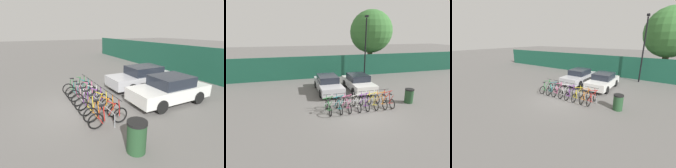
{
  "view_description": "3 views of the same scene",
  "coord_description": "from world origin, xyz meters",
  "views": [
    {
      "loc": [
        7.72,
        -2.14,
        3.59
      ],
      "look_at": [
        0.38,
        1.66,
        1.04
      ],
      "focal_mm": 28.0,
      "sensor_mm": 36.0,
      "label": 1
    },
    {
      "loc": [
        -4.04,
        -9.44,
        4.88
      ],
      "look_at": [
        -0.76,
        2.6,
        1.21
      ],
      "focal_mm": 28.0,
      "sensor_mm": 36.0,
      "label": 2
    },
    {
      "loc": [
        6.22,
        -8.53,
        4.41
      ],
      "look_at": [
        -0.32,
        0.78,
        0.94
      ],
      "focal_mm": 24.0,
      "sensor_mm": 36.0,
      "label": 3
    }
  ],
  "objects": [
    {
      "name": "bicycle_orange",
      "position": [
        1.72,
        0.53,
        0.38
      ],
      "size": [
        0.68,
        1.71,
        1.05
      ],
      "rotation": [
        0.0,
        0.0,
        0.06
      ],
      "color": "black",
      "rests_on": "ground"
    },
    {
      "name": "bicycle_pink",
      "position": [
        -0.71,
        0.53,
        0.38
      ],
      "size": [
        0.68,
        1.71,
        1.05
      ],
      "rotation": [
        0.0,
        0.0,
        0.06
      ],
      "color": "black",
      "rests_on": "ground"
    },
    {
      "name": "car_white",
      "position": [
        1.55,
        4.35,
        0.69
      ],
      "size": [
        1.91,
        4.2,
        1.4
      ],
      "color": "silver",
      "rests_on": "ground"
    },
    {
      "name": "lamp_post",
      "position": [
        3.95,
        8.5,
        3.67
      ],
      "size": [
        0.24,
        0.44,
        6.62
      ],
      "color": "black",
      "rests_on": "ground"
    },
    {
      "name": "bicycle_white",
      "position": [
        -0.07,
        0.53,
        0.38
      ],
      "size": [
        0.68,
        1.71,
        1.05
      ],
      "rotation": [
        0.0,
        0.0,
        0.01
      ],
      "color": "black",
      "rests_on": "ground"
    },
    {
      "name": "bicycle_teal",
      "position": [
        -1.27,
        0.53,
        0.38
      ],
      "size": [
        0.68,
        1.71,
        1.05
      ],
      "rotation": [
        0.0,
        0.0,
        -0.05
      ],
      "color": "black",
      "rests_on": "ground"
    },
    {
      "name": "car_silver",
      "position": [
        -1.12,
        4.64,
        0.69
      ],
      "size": [
        1.91,
        4.5,
        1.4
      ],
      "color": "#B7B7BC",
      "rests_on": "ground"
    },
    {
      "name": "bicycle_red",
      "position": [
        2.26,
        0.53,
        0.38
      ],
      "size": [
        0.68,
        1.71,
        1.05
      ],
      "rotation": [
        0.0,
        0.0,
        0.03
      ],
      "color": "black",
      "rests_on": "ground"
    },
    {
      "name": "bicycle_green",
      "position": [
        -1.95,
        0.53,
        0.38
      ],
      "size": [
        0.68,
        1.71,
        1.05
      ],
      "rotation": [
        0.0,
        0.0,
        -0.03
      ],
      "color": "black",
      "rests_on": "ground"
    },
    {
      "name": "bicycle_purple",
      "position": [
        0.48,
        0.53,
        0.38
      ],
      "size": [
        0.68,
        1.71,
        1.05
      ],
      "rotation": [
        0.0,
        0.0,
        0.05
      ],
      "color": "black",
      "rests_on": "ground"
    },
    {
      "name": "tree_behind_hoarding",
      "position": [
        5.85,
        11.3,
        4.98
      ],
      "size": [
        5.19,
        5.19,
        7.61
      ],
      "color": "brown",
      "rests_on": "ground"
    },
    {
      "name": "bicycle_yellow",
      "position": [
        1.09,
        0.53,
        0.38
      ],
      "size": [
        0.68,
        1.71,
        1.05
      ],
      "rotation": [
        0.0,
        0.0,
        -0.01
      ],
      "color": "black",
      "rests_on": "ground"
    },
    {
      "name": "ground_plane",
      "position": [
        0.0,
        0.0,
        0.0
      ],
      "size": [
        120.0,
        120.0,
        0.0
      ],
      "primitive_type": "plane",
      "color": "#605E5B"
    },
    {
      "name": "trash_bin",
      "position": [
        4.01,
        0.62,
        0.52
      ],
      "size": [
        0.63,
        0.63,
        1.03
      ],
      "color": "#234728",
      "rests_on": "ground"
    },
    {
      "name": "hoarding_wall",
      "position": [
        0.0,
        9.5,
        1.22
      ],
      "size": [
        36.0,
        0.16,
        2.45
      ],
      "primitive_type": "cube",
      "color": "#19513D",
      "rests_on": "ground"
    },
    {
      "name": "bike_rack",
      "position": [
        0.15,
        0.68,
        0.5
      ],
      "size": [
        4.75,
        0.04,
        0.57
      ],
      "color": "gray",
      "rests_on": "ground"
    }
  ]
}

